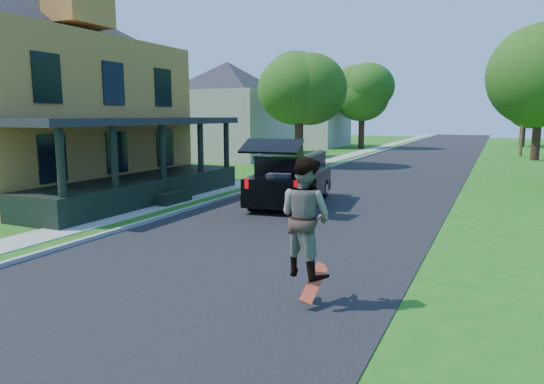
% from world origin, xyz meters
% --- Properties ---
extents(ground, '(140.00, 140.00, 0.00)m').
position_xyz_m(ground, '(0.00, 0.00, 0.00)').
color(ground, '#1C6113').
rests_on(ground, ground).
extents(street, '(8.00, 120.00, 0.02)m').
position_xyz_m(street, '(0.00, 20.00, 0.00)').
color(street, black).
rests_on(street, ground).
extents(curb, '(0.15, 120.00, 0.12)m').
position_xyz_m(curb, '(-4.05, 20.00, 0.00)').
color(curb, '#979793').
rests_on(curb, ground).
extents(sidewalk, '(1.30, 120.00, 0.03)m').
position_xyz_m(sidewalk, '(-5.60, 20.00, 0.00)').
color(sidewalk, '#9C9C94').
rests_on(sidewalk, ground).
extents(front_walk, '(6.50, 1.20, 0.03)m').
position_xyz_m(front_walk, '(-9.50, 6.00, 0.00)').
color(front_walk, '#9C9C94').
rests_on(front_walk, ground).
extents(main_house, '(15.56, 15.56, 10.10)m').
position_xyz_m(main_house, '(-12.80, 5.99, 4.92)').
color(main_house, '#C68B3A').
rests_on(main_house, ground).
extents(neighbor_house_mid, '(12.78, 12.78, 8.30)m').
position_xyz_m(neighbor_house_mid, '(-13.50, 24.00, 4.19)').
color(neighbor_house_mid, '#9E9B8C').
rests_on(neighbor_house_mid, ground).
extents(neighbor_house_far, '(12.78, 12.78, 8.30)m').
position_xyz_m(neighbor_house_far, '(-13.50, 40.00, 4.19)').
color(neighbor_house_far, '#9E9B8C').
rests_on(neighbor_house_far, ground).
extents(black_suv, '(2.67, 5.51, 2.47)m').
position_xyz_m(black_suv, '(-1.40, 7.68, 0.94)').
color(black_suv, black).
rests_on(black_suv, ground).
extents(skateboarder, '(1.19, 1.06, 2.02)m').
position_xyz_m(skateboarder, '(2.50, -0.97, 1.52)').
color(skateboarder, black).
rests_on(skateboarder, ground).
extents(skateboard, '(0.29, 0.72, 0.57)m').
position_xyz_m(skateboard, '(2.68, -0.98, 0.38)').
color(skateboard, '#AD2B0E').
rests_on(skateboard, ground).
extents(tree_left_mid, '(5.53, 5.50, 8.12)m').
position_xyz_m(tree_left_mid, '(-6.03, 19.94, 5.30)').
color(tree_left_mid, black).
rests_on(tree_left_mid, ground).
extents(tree_left_far, '(5.85, 5.67, 8.73)m').
position_xyz_m(tree_left_far, '(-7.04, 38.91, 5.67)').
color(tree_left_far, black).
rests_on(tree_left_far, ground).
extents(tree_right_mid, '(6.31, 5.96, 9.07)m').
position_xyz_m(tree_right_mid, '(7.74, 31.58, 6.24)').
color(tree_right_mid, black).
rests_on(tree_right_mid, ground).
extents(tree_right_far, '(6.04, 6.31, 7.40)m').
position_xyz_m(tree_right_far, '(7.51, 48.77, 4.83)').
color(tree_right_far, black).
rests_on(tree_right_far, ground).
extents(utility_pole_far, '(1.54, 0.34, 7.85)m').
position_xyz_m(utility_pole_far, '(6.97, 34.97, 4.06)').
color(utility_pole_far, '#4C3423').
rests_on(utility_pole_far, ground).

